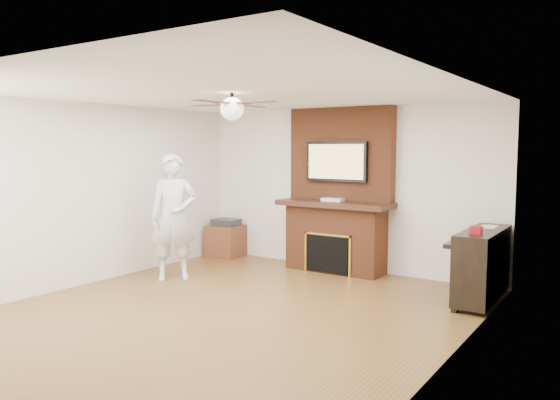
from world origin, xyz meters
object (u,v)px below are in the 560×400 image
Objects in this scene: fireplace at (337,206)px; side_table at (226,239)px; person at (173,217)px; piano at (482,263)px.

side_table is (-2.14, -0.07, -0.70)m from fireplace.
side_table is (-0.46, 1.74, -0.60)m from person.
person is at bearing -162.86° from piano.
person is 2.78× the size of side_table.
fireplace is at bearing 1.50° from person.
fireplace is 1.83× the size of piano.
fireplace reaches higher than person.
piano is at bearing -13.50° from fireplace.
side_table is 4.46m from piano.
fireplace is at bearing -3.31° from side_table.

